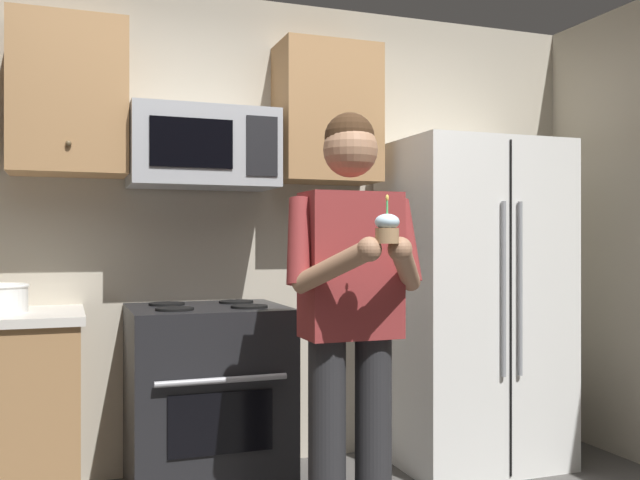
{
  "coord_description": "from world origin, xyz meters",
  "views": [
    {
      "loc": [
        -0.81,
        -2.1,
        1.25
      ],
      "look_at": [
        0.13,
        0.48,
        1.25
      ],
      "focal_mm": 39.31,
      "sensor_mm": 36.0,
      "label": 1
    }
  ],
  "objects_px": {
    "refrigerator": "(472,302)",
    "cupcake": "(387,228)",
    "microwave": "(203,149)",
    "oven_range": "(207,398)",
    "person": "(352,304)"
  },
  "relations": [
    {
      "from": "oven_range",
      "to": "person",
      "type": "bearing_deg",
      "value": -65.28
    },
    {
      "from": "oven_range",
      "to": "refrigerator",
      "type": "relative_size",
      "value": 0.52
    },
    {
      "from": "oven_range",
      "to": "refrigerator",
      "type": "distance_m",
      "value": 1.56
    },
    {
      "from": "person",
      "to": "oven_range",
      "type": "bearing_deg",
      "value": 114.72
    },
    {
      "from": "oven_range",
      "to": "microwave",
      "type": "xyz_separation_m",
      "value": [
        0.0,
        0.12,
        1.26
      ]
    },
    {
      "from": "microwave",
      "to": "person",
      "type": "xyz_separation_m",
      "value": [
        0.41,
        -1.01,
        -0.72
      ]
    },
    {
      "from": "oven_range",
      "to": "refrigerator",
      "type": "bearing_deg",
      "value": -1.5
    },
    {
      "from": "oven_range",
      "to": "person",
      "type": "height_order",
      "value": "person"
    },
    {
      "from": "oven_range",
      "to": "cupcake",
      "type": "xyz_separation_m",
      "value": [
        0.41,
        -1.22,
        0.83
      ]
    },
    {
      "from": "oven_range",
      "to": "cupcake",
      "type": "relative_size",
      "value": 5.36
    },
    {
      "from": "person",
      "to": "microwave",
      "type": "bearing_deg",
      "value": 112.08
    },
    {
      "from": "refrigerator",
      "to": "cupcake",
      "type": "distance_m",
      "value": 1.65
    },
    {
      "from": "oven_range",
      "to": "refrigerator",
      "type": "height_order",
      "value": "refrigerator"
    },
    {
      "from": "microwave",
      "to": "refrigerator",
      "type": "distance_m",
      "value": 1.72
    },
    {
      "from": "microwave",
      "to": "cupcake",
      "type": "distance_m",
      "value": 1.46
    }
  ]
}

